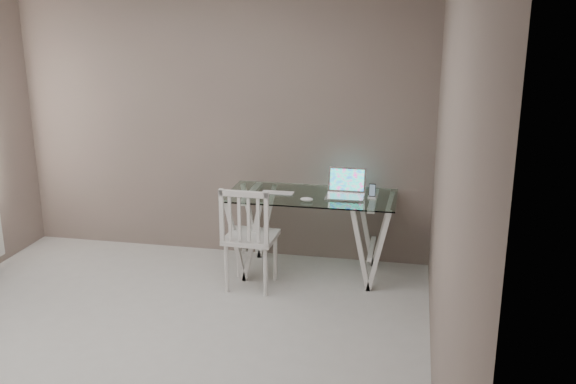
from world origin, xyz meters
TOP-DOWN VIEW (x-y plane):
  - room at (-0.06, 0.02)m, footprint 4.50×4.52m
  - desk at (0.94, 1.85)m, footprint 1.50×0.70m
  - chair at (0.48, 1.40)m, footprint 0.43×0.43m
  - laptop at (1.24, 1.89)m, footprint 0.33×0.29m
  - keyboard at (0.63, 1.84)m, footprint 0.30×0.13m
  - mouse at (0.93, 1.65)m, footprint 0.11×0.07m
  - phone_dock at (1.47, 1.85)m, footprint 0.07×0.07m

SIDE VIEW (x-z plane):
  - desk at x=0.94m, z-range 0.01..0.76m
  - chair at x=0.48m, z-range 0.05..0.97m
  - keyboard at x=0.63m, z-range 0.75..0.75m
  - mouse at x=0.93m, z-range 0.75..0.78m
  - phone_dock at x=1.47m, z-range 0.72..0.85m
  - laptop at x=1.24m, z-range 0.69..0.92m
  - room at x=-0.06m, z-range 0.36..3.07m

